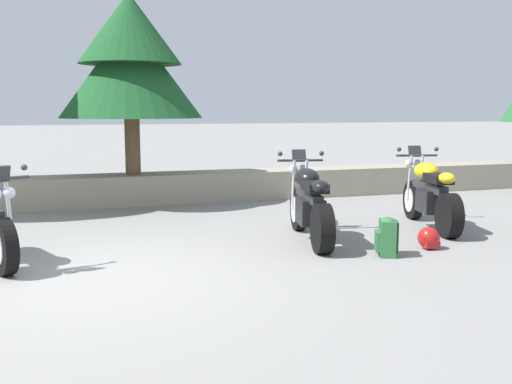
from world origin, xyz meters
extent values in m
plane|color=gray|center=(0.00, 0.00, 0.00)|extent=(120.00, 120.00, 0.00)
cube|color=gray|center=(0.00, 4.80, 0.28)|extent=(36.00, 0.80, 0.55)
cylinder|color=black|center=(-0.82, 0.35, 0.31)|extent=(0.36, 0.63, 0.62)
cylinder|color=silver|center=(-0.82, 0.35, 0.31)|extent=(0.29, 0.42, 0.38)
sphere|color=silver|center=(-0.73, 0.32, 0.89)|extent=(0.13, 0.13, 0.13)
cube|color=#26282D|center=(-0.81, 0.33, 1.09)|extent=(0.22, 0.16, 0.18)
cylinder|color=silver|center=(-0.75, 0.42, 0.67)|extent=(0.10, 0.17, 0.73)
sphere|color=#2D2D30|center=(-0.58, 0.58, 1.13)|extent=(0.07, 0.07, 0.07)
cylinder|color=black|center=(3.07, 1.60, 0.31)|extent=(0.25, 0.64, 0.62)
cylinder|color=black|center=(2.81, 0.19, 0.31)|extent=(0.29, 0.64, 0.62)
cylinder|color=silver|center=(3.07, 1.60, 0.31)|extent=(0.23, 0.41, 0.38)
cube|color=black|center=(2.93, 0.85, 0.41)|extent=(0.40, 0.53, 0.34)
cube|color=#2D2D30|center=(2.95, 0.94, 0.61)|extent=(0.34, 1.11, 0.12)
ellipsoid|color=black|center=(2.97, 1.09, 0.83)|extent=(0.43, 0.57, 0.26)
cube|color=black|center=(2.89, 0.62, 0.77)|extent=(0.36, 0.60, 0.12)
ellipsoid|color=black|center=(2.83, 0.32, 0.81)|extent=(0.27, 0.32, 0.16)
cylinder|color=#2D2D30|center=(3.05, 1.52, 1.03)|extent=(0.66, 0.15, 0.04)
sphere|color=silver|center=(3.01, 1.67, 0.89)|extent=(0.13, 0.13, 0.13)
sphere|color=silver|center=(3.15, 1.65, 0.89)|extent=(0.13, 0.13, 0.13)
cube|color=#26282D|center=(3.07, 1.62, 1.09)|extent=(0.21, 0.13, 0.18)
cylinder|color=silver|center=(3.01, 0.39, 0.36)|extent=(0.18, 0.39, 0.11)
cylinder|color=silver|center=(2.97, 1.58, 0.67)|extent=(0.07, 0.17, 0.73)
cylinder|color=silver|center=(3.15, 1.55, 0.67)|extent=(0.07, 0.17, 0.73)
sphere|color=#2D2D30|center=(2.75, 1.54, 1.13)|extent=(0.07, 0.07, 0.07)
sphere|color=#2D2D30|center=(3.34, 1.43, 1.13)|extent=(0.07, 0.07, 0.07)
cylinder|color=black|center=(5.16, 1.87, 0.31)|extent=(0.28, 0.64, 0.62)
cylinder|color=black|center=(4.83, 0.47, 0.31)|extent=(0.32, 0.64, 0.62)
cylinder|color=silver|center=(5.16, 1.87, 0.31)|extent=(0.24, 0.41, 0.38)
cube|color=black|center=(4.98, 1.12, 0.41)|extent=(0.42, 0.54, 0.34)
cube|color=#2D2D30|center=(5.00, 1.22, 0.61)|extent=(0.39, 1.10, 0.12)
ellipsoid|color=yellow|center=(5.04, 1.36, 0.83)|extent=(0.45, 0.58, 0.26)
cube|color=black|center=(4.93, 0.90, 0.77)|extent=(0.38, 0.60, 0.12)
ellipsoid|color=yellow|center=(4.86, 0.60, 0.81)|extent=(0.28, 0.32, 0.16)
cylinder|color=#2D2D30|center=(5.14, 1.79, 1.03)|extent=(0.65, 0.19, 0.04)
sphere|color=silver|center=(5.10, 1.94, 0.89)|extent=(0.13, 0.13, 0.13)
sphere|color=silver|center=(5.24, 1.91, 0.89)|extent=(0.13, 0.13, 0.13)
cube|color=#26282D|center=(5.16, 1.89, 1.09)|extent=(0.22, 0.14, 0.18)
cylinder|color=silver|center=(5.04, 0.67, 0.36)|extent=(0.19, 0.40, 0.11)
cylinder|color=silver|center=(5.06, 1.85, 0.67)|extent=(0.08, 0.17, 0.73)
cylinder|color=silver|center=(5.24, 1.81, 0.67)|extent=(0.08, 0.17, 0.73)
sphere|color=#2D2D30|center=(4.84, 1.82, 1.13)|extent=(0.07, 0.07, 0.07)
sphere|color=#2D2D30|center=(5.42, 1.68, 1.13)|extent=(0.07, 0.07, 0.07)
cube|color=#2D6B38|center=(3.50, -0.16, 0.22)|extent=(0.28, 0.35, 0.44)
cube|color=#2D6B38|center=(3.40, -0.12, 0.18)|extent=(0.14, 0.24, 0.24)
ellipsoid|color=#2D6B38|center=(3.50, -0.16, 0.43)|extent=(0.27, 0.33, 0.08)
cube|color=#193A1E|center=(3.57, -0.28, 0.24)|extent=(0.05, 0.06, 0.37)
cube|color=#193A1E|center=(3.63, -0.13, 0.24)|extent=(0.05, 0.06, 0.37)
sphere|color=#B21919|center=(4.20, 0.00, 0.14)|extent=(0.28, 0.28, 0.28)
ellipsoid|color=black|center=(4.20, -0.08, 0.15)|extent=(0.23, 0.06, 0.12)
cube|color=#B21919|center=(4.20, -0.08, 0.07)|extent=(0.20, 0.08, 0.08)
cylinder|color=brown|center=(1.05, 4.77, 1.25)|extent=(0.28, 0.28, 1.39)
cone|color=#194C23|center=(1.05, 4.77, 2.47)|extent=(2.57, 2.57, 1.75)
cone|color=#194C23|center=(1.05, 4.77, 3.19)|extent=(1.85, 1.85, 1.26)
camera|label=1|loc=(-0.17, -6.39, 1.77)|focal=41.99mm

